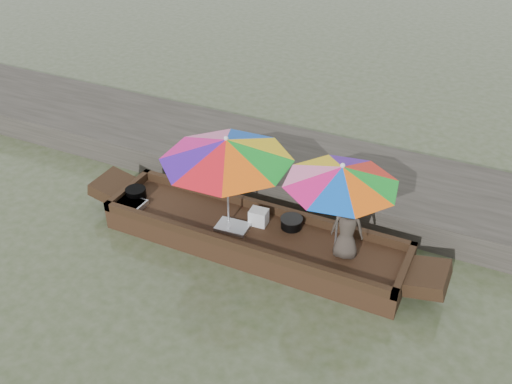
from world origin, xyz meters
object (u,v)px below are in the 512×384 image
at_px(boat_hull, 253,238).
at_px(cooking_pot, 136,193).
at_px(tray_crayfish, 130,204).
at_px(umbrella_stern, 338,211).
at_px(vendor, 347,229).
at_px(tray_scallop, 233,227).
at_px(supply_bag, 259,217).
at_px(umbrella_bow, 227,182).
at_px(charcoal_grill, 291,223).

bearing_deg(boat_hull, cooking_pot, -178.38).
xyz_separation_m(tray_crayfish, umbrella_stern, (3.47, 0.30, 0.73)).
relative_size(cooking_pot, umbrella_stern, 0.21).
bearing_deg(tray_crayfish, vendor, 5.05).
relative_size(tray_scallop, supply_bag, 1.80).
bearing_deg(supply_bag, tray_crayfish, -167.37).
bearing_deg(tray_crayfish, umbrella_bow, 10.05).
height_order(charcoal_grill, supply_bag, supply_bag).
relative_size(boat_hull, vendor, 5.01).
bearing_deg(cooking_pot, tray_scallop, -1.55).
relative_size(supply_bag, umbrella_stern, 0.17).
height_order(cooking_pot, charcoal_grill, cooking_pot).
bearing_deg(tray_scallop, charcoal_grill, 27.66).
xyz_separation_m(supply_bag, umbrella_bow, (-0.45, -0.18, 0.65)).
bearing_deg(umbrella_stern, tray_scallop, -176.08).
bearing_deg(tray_scallop, boat_hull, 20.28).
bearing_deg(vendor, supply_bag, -16.02).
bearing_deg(boat_hull, charcoal_grill, 31.62).
bearing_deg(cooking_pot, tray_crayfish, -78.18).
distance_m(tray_crayfish, vendor, 3.67).
distance_m(supply_bag, umbrella_stern, 1.49).
xyz_separation_m(cooking_pot, tray_crayfish, (0.05, -0.24, -0.05)).
xyz_separation_m(tray_scallop, supply_bag, (0.31, 0.29, 0.10)).
relative_size(boat_hull, umbrella_bow, 2.39).
bearing_deg(supply_bag, vendor, -6.15).
distance_m(charcoal_grill, umbrella_bow, 1.22).
xyz_separation_m(charcoal_grill, supply_bag, (-0.51, -0.14, 0.05)).
distance_m(cooking_pot, supply_bag, 2.21).
bearing_deg(umbrella_bow, tray_scallop, -40.43).
bearing_deg(cooking_pot, umbrella_stern, 1.00).
bearing_deg(supply_bag, boat_hull, -92.85).
bearing_deg(tray_crayfish, cooking_pot, 101.82).
bearing_deg(tray_scallop, tray_crayfish, -174.13).
height_order(tray_crayfish, umbrella_bow, umbrella_bow).
relative_size(boat_hull, cooking_pot, 14.07).
relative_size(tray_scallop, umbrella_stern, 0.31).
distance_m(boat_hull, tray_crayfish, 2.17).
distance_m(cooking_pot, umbrella_bow, 1.88).
relative_size(tray_crayfish, umbrella_bow, 0.25).
relative_size(vendor, umbrella_stern, 0.59).
height_order(tray_scallop, supply_bag, supply_bag).
height_order(cooking_pot, umbrella_bow, umbrella_bow).
relative_size(charcoal_grill, vendor, 0.35).
height_order(supply_bag, vendor, vendor).
bearing_deg(boat_hull, umbrella_bow, 180.00).
bearing_deg(cooking_pot, charcoal_grill, 7.99).
bearing_deg(vendor, tray_scallop, -5.66).
distance_m(boat_hull, umbrella_stern, 1.64).
distance_m(cooking_pot, umbrella_stern, 3.59).
distance_m(cooking_pot, tray_crayfish, 0.25).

